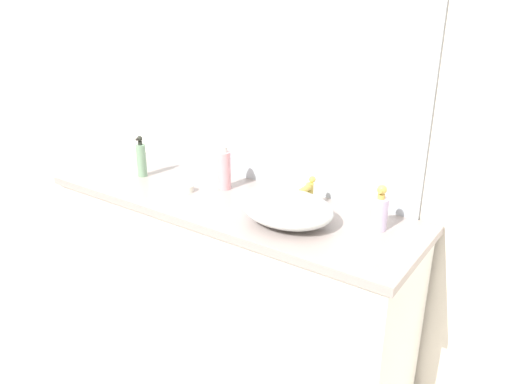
% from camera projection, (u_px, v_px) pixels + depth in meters
% --- Properties ---
extents(bathroom_wall_rear, '(6.00, 0.06, 2.60)m').
position_uv_depth(bathroom_wall_rear, '(254.00, 91.00, 2.36)').
color(bathroom_wall_rear, silver).
rests_on(bathroom_wall_rear, ground).
extents(vanity_counter, '(1.75, 0.55, 0.88)m').
position_uv_depth(vanity_counter, '(228.00, 283.00, 2.41)').
color(vanity_counter, white).
rests_on(vanity_counter, ground).
extents(wall_mirror_panel, '(1.55, 0.01, 1.04)m').
position_uv_depth(wall_mirror_panel, '(261.00, 73.00, 2.26)').
color(wall_mirror_panel, '#B2BCC6').
rests_on(wall_mirror_panel, vanity_counter).
extents(sink_basin, '(0.38, 0.30, 0.12)m').
position_uv_depth(sink_basin, '(287.00, 209.00, 2.00)').
color(sink_basin, silver).
rests_on(sink_basin, vanity_counter).
extents(faucet, '(0.03, 0.15, 0.14)m').
position_uv_depth(faucet, '(307.00, 192.00, 2.11)').
color(faucet, gold).
rests_on(faucet, vanity_counter).
extents(soap_dispenser, '(0.06, 0.06, 0.18)m').
position_uv_depth(soap_dispenser, '(380.00, 211.00, 1.94)').
color(soap_dispenser, '#BFAFD6').
rests_on(soap_dispenser, vanity_counter).
extents(lotion_bottle, '(0.06, 0.06, 0.20)m').
position_uv_depth(lotion_bottle, '(224.00, 170.00, 2.33)').
color(lotion_bottle, pink).
rests_on(lotion_bottle, vanity_counter).
extents(perfume_bottle, '(0.05, 0.05, 0.21)m').
position_uv_depth(perfume_bottle, '(141.00, 159.00, 2.49)').
color(perfume_bottle, gray).
rests_on(perfume_bottle, vanity_counter).
extents(candle_jar, '(0.05, 0.05, 0.03)m').
position_uv_depth(candle_jar, '(188.00, 188.00, 2.32)').
color(candle_jar, silver).
rests_on(candle_jar, vanity_counter).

